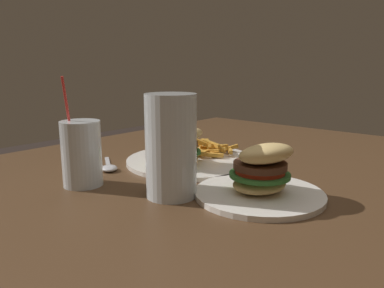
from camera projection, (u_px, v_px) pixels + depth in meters
The scene contains 6 objects.
dining_table at pixel (219, 219), 0.80m from camera, with size 1.49×1.15×0.72m.
meal_plate_near at pixel (188, 154), 0.89m from camera, with size 0.32×0.32×0.11m.
beer_glass at pixel (171, 148), 0.67m from camera, with size 0.09×0.09×0.19m.
juice_glass at pixel (82, 157), 0.73m from camera, with size 0.08×0.08×0.21m.
spoon at pixel (109, 167), 0.85m from camera, with size 0.10×0.13×0.01m.
meal_plate_far at pixel (261, 178), 0.67m from camera, with size 0.24×0.24×0.11m.
Camera 1 is at (0.60, 0.45, 0.95)m, focal length 35.00 mm.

